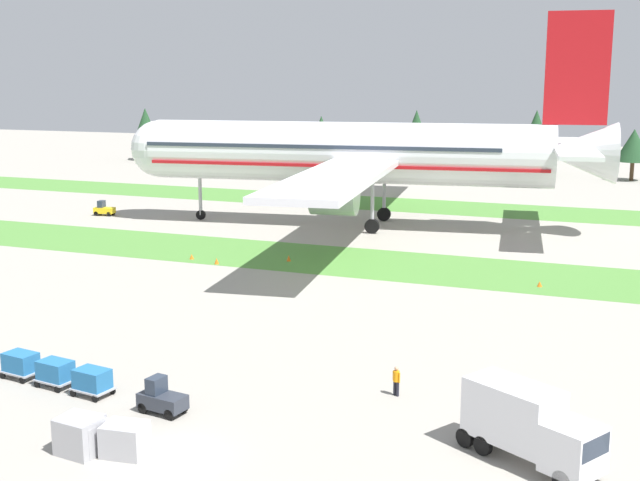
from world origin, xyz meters
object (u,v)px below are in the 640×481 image
taxiway_marker_0 (192,257)px  cargo_dolly_third (21,363)px  ground_crew_marshaller (396,380)px  taxiway_marker_1 (217,261)px  uld_container_0 (79,436)px  taxiway_marker_2 (289,258)px  taxiway_marker_3 (540,284)px  airliner (357,152)px  cargo_dolly_lead (92,380)px  uld_container_2 (125,439)px  uld_container_3 (80,433)px  uld_container_1 (85,436)px  cargo_dolly_second (55,371)px  catering_truck (529,423)px  baggage_tug (161,398)px  pushback_tractor (104,209)px

taxiway_marker_0 → cargo_dolly_third: bearing=-77.6°
ground_crew_marshaller → taxiway_marker_1: ground_crew_marshaller is taller
uld_container_0 → taxiway_marker_2: bearing=100.0°
taxiway_marker_0 → taxiway_marker_1: (3.38, -1.07, 0.04)m
taxiway_marker_0 → taxiway_marker_3: 33.66m
airliner → cargo_dolly_lead: bearing=175.7°
ground_crew_marshaller → cargo_dolly_lead: bearing=50.6°
uld_container_2 → uld_container_3: uld_container_3 is taller
cargo_dolly_lead → taxiway_marker_3: 40.40m
uld_container_1 → taxiway_marker_1: size_ratio=3.45×
taxiway_marker_1 → taxiway_marker_3: taxiway_marker_1 is taller
airliner → cargo_dolly_third: size_ratio=30.50×
uld_container_2 → ground_crew_marshaller: bearing=50.0°
cargo_dolly_second → ground_crew_marshaller: (18.93, 5.83, 0.03)m
airliner → taxiway_marker_0: 26.90m
cargo_dolly_lead → taxiway_marker_2: cargo_dolly_lead is taller
catering_truck → uld_container_1: size_ratio=3.59×
baggage_tug → uld_container_0: baggage_tug is taller
baggage_tug → cargo_dolly_lead: (-4.98, 0.70, 0.10)m
cargo_dolly_third → airliner: bearing=-174.2°
cargo_dolly_third → taxiway_marker_0: 33.42m
baggage_tug → uld_container_2: bearing=20.3°
uld_container_1 → uld_container_2: uld_container_2 is taller
cargo_dolly_third → uld_container_2: uld_container_2 is taller
pushback_tractor → taxiway_marker_2: size_ratio=4.66×
ground_crew_marshaller → taxiway_marker_3: ground_crew_marshaller is taller
airliner → taxiway_marker_3: size_ratio=150.40×
airliner → taxiway_marker_3: airliner is taller
taxiway_marker_1 → uld_container_3: bearing=-70.9°
pushback_tractor → ground_crew_marshaller: pushback_tractor is taller
catering_truck → uld_container_3: size_ratio=3.59×
ground_crew_marshaller → taxiway_marker_1: 36.58m
cargo_dolly_lead → uld_container_1: size_ratio=1.19×
airliner → cargo_dolly_third: 56.92m
cargo_dolly_lead → uld_container_2: size_ratio=1.19×
cargo_dolly_lead → uld_container_2: (6.06, -5.67, -0.14)m
cargo_dolly_second → pushback_tractor: size_ratio=0.87×
ground_crew_marshaller → uld_container_0: uld_container_0 is taller
uld_container_1 → taxiway_marker_2: 42.75m
baggage_tug → ground_crew_marshaller: size_ratio=1.58×
cargo_dolly_second → catering_truck: size_ratio=0.33×
cargo_dolly_lead → uld_container_1: 7.22m
cargo_dolly_third → baggage_tug: bearing=90.0°
catering_truck → taxiway_marker_2: 45.04m
baggage_tug → taxiway_marker_2: 37.74m
pushback_tractor → taxiway_marker_2: pushback_tractor is taller
cargo_dolly_lead → cargo_dolly_third: 5.80m
ground_crew_marshaller → catering_truck: bearing=173.8°
catering_truck → uld_container_1: 21.11m
cargo_dolly_third → taxiway_marker_1: cargo_dolly_third is taller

